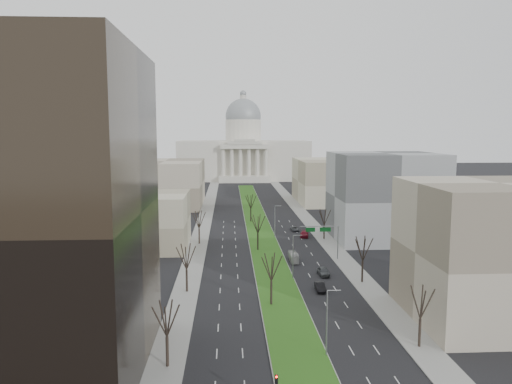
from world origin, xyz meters
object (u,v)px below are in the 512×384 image
object	(u,v)px
car_grey_far	(295,229)
car_red	(304,234)
car_grey_near	(323,271)
box_van	(293,257)
car_black	(320,287)

from	to	relation	value
car_grey_far	car_red	bearing A→B (deg)	-84.14
car_grey_near	car_grey_far	xyz separation A→B (m)	(0.14, 46.97, -0.24)
car_grey_near	car_red	bearing A→B (deg)	84.44
car_grey_far	box_van	distance (m)	35.60
car_black	box_van	distance (m)	21.84
car_black	box_van	xyz separation A→B (m)	(-2.25, 21.72, 0.22)
box_van	car_grey_near	bearing A→B (deg)	-67.66
car_grey_far	box_van	world-z (taller)	box_van
box_van	car_red	bearing A→B (deg)	76.18
car_black	box_van	bearing A→B (deg)	98.01
car_black	car_grey_far	world-z (taller)	car_black
car_grey_far	box_van	size ratio (longest dim) A/B	0.62
car_grey_near	car_grey_far	distance (m)	46.97
car_grey_near	car_red	size ratio (longest dim) A/B	0.91
car_red	box_van	world-z (taller)	box_van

